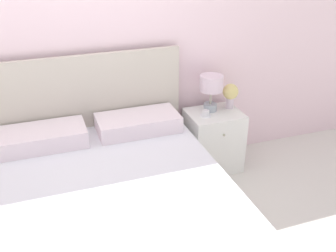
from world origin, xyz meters
TOP-DOWN VIEW (x-y plane):
  - ground_plane at (0.00, 0.00)m, footprint 12.00×12.00m
  - wall_back at (0.00, 0.07)m, footprint 8.00×0.06m
  - bed at (0.00, -0.91)m, footprint 1.69×1.97m
  - nightstand at (1.14, -0.22)m, footprint 0.50×0.43m
  - table_lamp at (1.12, -0.16)m, footprint 0.21×0.21m
  - flower_vase at (1.32, -0.16)m, footprint 0.15×0.15m
  - teacup at (1.03, -0.26)m, footprint 0.11×0.11m

SIDE VIEW (x-z plane):
  - ground_plane at x=0.00m, z-range 0.00..0.00m
  - nightstand at x=1.14m, z-range 0.00..0.58m
  - bed at x=0.00m, z-range -0.29..0.89m
  - teacup at x=1.03m, z-range 0.58..0.63m
  - flower_vase at x=1.32m, z-range 0.61..0.85m
  - table_lamp at x=1.12m, z-range 0.65..0.99m
  - wall_back at x=0.00m, z-range 0.00..2.60m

